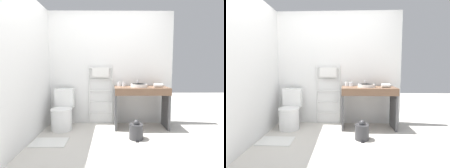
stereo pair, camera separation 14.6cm
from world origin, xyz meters
TOP-DOWN VIEW (x-y plane):
  - ground_plane at (0.00, 0.00)m, footprint 12.00×12.00m
  - wall_back at (0.00, 1.49)m, footprint 2.73×0.12m
  - wall_side at (-1.31, 0.71)m, footprint 0.12×2.12m
  - toilet at (-0.90, 1.08)m, footprint 0.41×0.56m
  - towel_radiator at (-0.16, 1.38)m, footprint 0.52×0.06m
  - vanity_counter at (0.65, 1.12)m, footprint 1.05×0.54m
  - sink_basin at (0.61, 1.14)m, footprint 0.33×0.33m
  - faucet at (0.61, 1.32)m, footprint 0.02×0.10m
  - cup_near_wall at (0.22, 1.31)m, footprint 0.07×0.07m
  - cup_near_edge at (0.32, 1.27)m, footprint 0.07×0.07m
  - hair_dryer at (0.98, 1.07)m, footprint 0.21×0.17m
  - trash_bin at (0.48, 0.56)m, footprint 0.24×0.27m
  - bath_mat at (-0.94, 0.42)m, footprint 0.56×0.36m

SIDE VIEW (x-z plane):
  - ground_plane at x=0.00m, z-range 0.00..0.00m
  - bath_mat at x=-0.94m, z-range 0.00..0.01m
  - trash_bin at x=0.48m, z-range -0.03..0.30m
  - toilet at x=-0.90m, z-range -0.08..0.71m
  - vanity_counter at x=0.65m, z-range 0.16..0.98m
  - sink_basin at x=0.61m, z-range 0.82..0.88m
  - hair_dryer at x=0.98m, z-range 0.82..0.90m
  - cup_near_wall at x=0.22m, z-range 0.82..0.91m
  - cup_near_edge at x=0.32m, z-range 0.82..0.91m
  - towel_radiator at x=-0.16m, z-range 0.26..1.51m
  - faucet at x=0.61m, z-range 0.84..0.96m
  - wall_back at x=0.00m, z-range 0.00..2.37m
  - wall_side at x=-1.31m, z-range 0.00..2.37m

